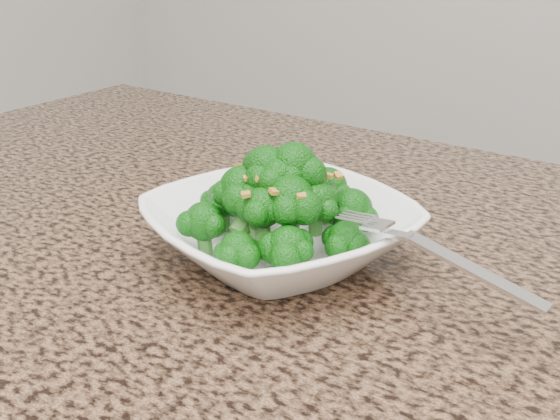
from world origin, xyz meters
The scene contains 5 objects.
granite_counter centered at (0.00, 0.30, 0.89)m, with size 1.64×1.04×0.03m, color brown.
bowl centered at (-0.15, 0.39, 0.93)m, with size 0.23×0.23×0.06m, color white.
broccoli_pile centered at (-0.15, 0.39, 0.99)m, with size 0.20×0.20×0.07m, color #0C570A, non-canonical shape.
garlic_topping centered at (-0.15, 0.39, 1.03)m, with size 0.12×0.12×0.01m, color #B7802C, non-canonical shape.
fork centered at (-0.03, 0.38, 0.96)m, with size 0.19×0.03×0.01m, color silver, non-canonical shape.
Camera 1 is at (0.18, -0.08, 1.19)m, focal length 45.00 mm.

